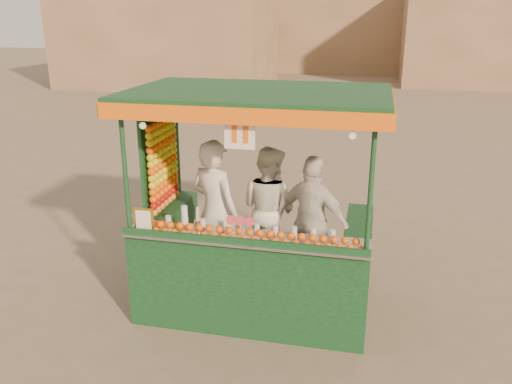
% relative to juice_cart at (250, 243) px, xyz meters
% --- Properties ---
extents(ground, '(90.00, 90.00, 0.00)m').
position_rel_juice_cart_xyz_m(ground, '(0.05, 0.16, -0.88)').
color(ground, brown).
rests_on(ground, ground).
extents(building_left, '(10.00, 6.00, 6.00)m').
position_rel_juice_cart_xyz_m(building_left, '(-8.95, 20.16, 2.12)').
color(building_left, '#A07D5B').
rests_on(building_left, ground).
extents(building_right, '(9.00, 6.00, 5.00)m').
position_rel_juice_cart_xyz_m(building_right, '(7.05, 24.16, 1.62)').
color(building_right, '#A07D5B').
rests_on(building_right, ground).
extents(building_center, '(14.00, 7.00, 7.00)m').
position_rel_juice_cart_xyz_m(building_center, '(-1.95, 30.16, 2.62)').
color(building_center, '#A07D5B').
rests_on(building_center, ground).
extents(juice_cart, '(2.99, 1.94, 2.72)m').
position_rel_juice_cart_xyz_m(juice_cart, '(0.00, 0.00, 0.00)').
color(juice_cart, black).
rests_on(juice_cart, ground).
extents(vendor_left, '(0.78, 0.66, 1.81)m').
position_rel_juice_cart_xyz_m(vendor_left, '(-0.46, 0.08, 0.35)').
color(vendor_left, silver).
rests_on(vendor_left, ground).
extents(vendor_middle, '(1.00, 0.93, 1.65)m').
position_rel_juice_cart_xyz_m(vendor_middle, '(0.13, 0.54, 0.26)').
color(vendor_middle, white).
rests_on(vendor_middle, ground).
extents(vendor_right, '(1.04, 0.74, 1.64)m').
position_rel_juice_cart_xyz_m(vendor_right, '(0.73, 0.22, 0.26)').
color(vendor_right, silver).
rests_on(vendor_right, ground).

